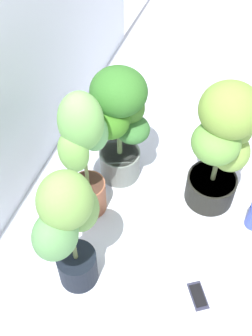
% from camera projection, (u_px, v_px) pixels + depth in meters
% --- Properties ---
extents(ground_plane, '(8.00, 8.00, 0.00)m').
position_uv_depth(ground_plane, '(169.00, 238.00, 2.30)').
color(ground_plane, silver).
rests_on(ground_plane, ground).
extents(potted_plant_back_right, '(0.38, 0.39, 0.74)m').
position_uv_depth(potted_plant_back_right, '(120.00, 119.00, 2.22)').
color(potted_plant_back_right, slate).
rests_on(potted_plant_back_right, ground).
extents(potted_plant_back_left, '(0.38, 0.27, 0.79)m').
position_uv_depth(potted_plant_back_left, '(69.00, 227.00, 1.79)').
color(potted_plant_back_left, black).
rests_on(potted_plant_back_left, ground).
extents(potted_plant_back_center, '(0.33, 0.23, 0.82)m').
position_uv_depth(potted_plant_back_center, '(84.00, 149.00, 2.05)').
color(potted_plant_back_center, '#98583D').
rests_on(potted_plant_back_center, ground).
extents(potted_plant_front_right, '(0.43, 0.38, 0.80)m').
position_uv_depth(potted_plant_front_right, '(223.00, 142.00, 2.10)').
color(potted_plant_front_right, black).
rests_on(potted_plant_front_right, ground).
extents(cell_phone, '(0.16, 0.14, 0.01)m').
position_uv_depth(cell_phone, '(198.00, 296.00, 2.09)').
color(cell_phone, '#2B2C40').
rests_on(cell_phone, ground).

